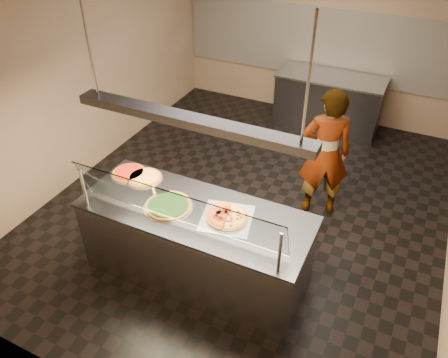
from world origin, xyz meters
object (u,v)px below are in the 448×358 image
at_px(pizza_tomato, 129,173).
at_px(prep_table, 328,102).
at_px(sneeze_guard, 175,207).
at_px(heat_lamp_housing, 190,121).
at_px(serving_counter, 196,244).
at_px(pizza_spatula, 158,192).
at_px(pizza_cheese, 144,177).
at_px(pizza_spinach, 168,206).
at_px(half_pizza_sausage, 236,219).
at_px(perforated_tray, 227,218).
at_px(worker, 325,154).
at_px(half_pizza_pepperoni, 218,213).

distance_m(pizza_tomato, prep_table, 4.01).
height_order(sneeze_guard, heat_lamp_housing, heat_lamp_housing).
xyz_separation_m(sneeze_guard, heat_lamp_housing, (0.00, 0.34, 0.72)).
height_order(serving_counter, prep_table, same).
height_order(pizza_spatula, heat_lamp_housing, heat_lamp_housing).
distance_m(pizza_cheese, pizza_spatula, 0.34).
height_order(pizza_spinach, pizza_cheese, pizza_spinach).
bearing_deg(pizza_tomato, pizza_spinach, -23.66).
distance_m(sneeze_guard, prep_table, 4.42).
relative_size(half_pizza_sausage, heat_lamp_housing, 0.19).
bearing_deg(perforated_tray, worker, 72.05).
relative_size(serving_counter, pizza_spinach, 4.76).
height_order(half_pizza_pepperoni, prep_table, half_pizza_pepperoni).
xyz_separation_m(pizza_spinach, pizza_spatula, (-0.21, 0.14, 0.01)).
bearing_deg(pizza_spatula, prep_table, 77.58).
bearing_deg(pizza_spinach, half_pizza_pepperoni, 10.24).
bearing_deg(sneeze_guard, worker, 66.63).
relative_size(pizza_spinach, worker, 0.29).
bearing_deg(heat_lamp_housing, pizza_cheese, 162.46).
relative_size(perforated_tray, pizza_spatula, 2.10).
bearing_deg(serving_counter, perforated_tray, 4.93).
bearing_deg(serving_counter, half_pizza_sausage, 3.77).
bearing_deg(heat_lamp_housing, half_pizza_sausage, 3.77).
distance_m(pizza_spinach, pizza_tomato, 0.77).
bearing_deg(pizza_spinach, serving_counter, 13.37).
bearing_deg(sneeze_guard, pizza_cheese, 142.68).
distance_m(perforated_tray, pizza_spinach, 0.62).
height_order(serving_counter, pizza_cheese, pizza_cheese).
height_order(perforated_tray, pizza_tomato, pizza_tomato).
xyz_separation_m(prep_table, worker, (0.50, -2.28, 0.40)).
height_order(sneeze_guard, half_pizza_sausage, sneeze_guard).
bearing_deg(pizza_cheese, half_pizza_sausage, -10.04).
xyz_separation_m(half_pizza_sausage, worker, (0.45, 1.68, -0.09)).
xyz_separation_m(serving_counter, sneeze_guard, (-0.00, -0.34, 0.76)).
bearing_deg(half_pizza_sausage, pizza_tomato, 171.28).
xyz_separation_m(pizza_spatula, worker, (1.37, 1.64, -0.09)).
bearing_deg(pizza_spinach, pizza_spatula, 147.06).
relative_size(pizza_cheese, pizza_tomato, 1.02).
bearing_deg(pizza_tomato, pizza_spatula, -19.25).
relative_size(half_pizza_pepperoni, pizza_spinach, 0.88).
bearing_deg(serving_counter, worker, 62.58).
height_order(serving_counter, half_pizza_pepperoni, half_pizza_pepperoni).
relative_size(sneeze_guard, pizza_cheese, 5.36).
xyz_separation_m(sneeze_guard, worker, (0.89, 2.06, -0.36)).
distance_m(pizza_spinach, worker, 2.12).
relative_size(worker, heat_lamp_housing, 0.75).
relative_size(serving_counter, heat_lamp_housing, 1.04).
height_order(serving_counter, pizza_tomato, pizza_tomato).
xyz_separation_m(pizza_tomato, pizza_spatula, (0.50, -0.17, 0.01)).
distance_m(half_pizza_pepperoni, pizza_tomato, 1.24).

